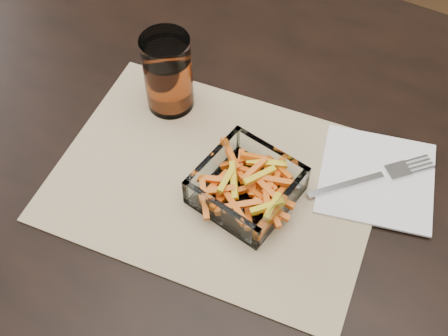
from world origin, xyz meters
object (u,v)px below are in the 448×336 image
at_px(dining_table, 274,197).
at_px(tumbler, 168,76).
at_px(glass_bowl, 246,187).
at_px(fork, 376,177).

xyz_separation_m(dining_table, tumbler, (-0.20, 0.03, 0.15)).
relative_size(dining_table, glass_bowl, 11.32).
xyz_separation_m(dining_table, glass_bowl, (-0.02, -0.07, 0.11)).
height_order(dining_table, glass_bowl, glass_bowl).
bearing_deg(fork, dining_table, -119.43).
height_order(tumbler, fork, tumbler).
height_order(glass_bowl, fork, glass_bowl).
height_order(dining_table, fork, fork).
bearing_deg(dining_table, tumbler, 172.72).
xyz_separation_m(glass_bowl, fork, (0.15, 0.11, -0.01)).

